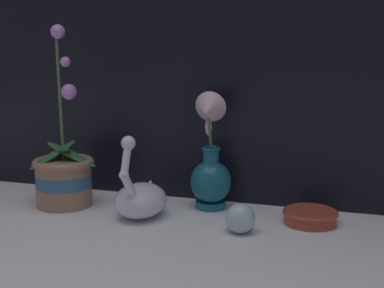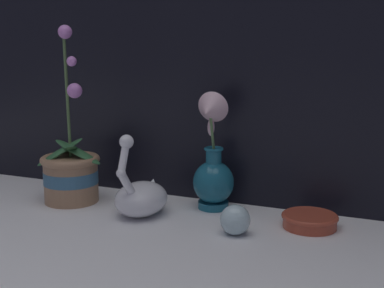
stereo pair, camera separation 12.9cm
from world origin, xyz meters
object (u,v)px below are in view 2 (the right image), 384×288
at_px(blue_vase, 213,169).
at_px(amber_dish, 310,220).
at_px(swan_figurine, 141,196).
at_px(glass_sphere, 235,220).
at_px(orchid_potted_plant, 71,171).

xyz_separation_m(blue_vase, amber_dish, (0.26, -0.04, -0.09)).
bearing_deg(amber_dish, blue_vase, 170.64).
relative_size(swan_figurine, glass_sphere, 3.13).
relative_size(swan_figurine, amber_dish, 1.63).
bearing_deg(blue_vase, swan_figurine, -142.18).
bearing_deg(amber_dish, swan_figurine, -170.05).
height_order(glass_sphere, amber_dish, glass_sphere).
xyz_separation_m(orchid_potted_plant, amber_dish, (0.63, 0.04, -0.06)).
distance_m(glass_sphere, amber_dish, 0.18).
bearing_deg(glass_sphere, blue_vase, 126.21).
bearing_deg(swan_figurine, amber_dish, 9.95).
bearing_deg(amber_dish, orchid_potted_plant, -175.97).
height_order(orchid_potted_plant, glass_sphere, orchid_potted_plant).
distance_m(orchid_potted_plant, amber_dish, 0.64).
height_order(orchid_potted_plant, swan_figurine, orchid_potted_plant).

